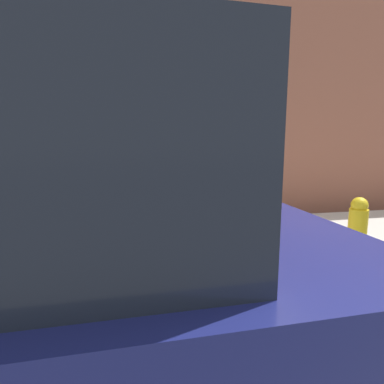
% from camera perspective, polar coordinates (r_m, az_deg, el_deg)
% --- Properties ---
extents(ground_plane, '(60.00, 60.00, 0.00)m').
position_cam_1_polar(ground_plane, '(2.63, -2.96, -28.50)').
color(ground_plane, '#515154').
extents(sidewalk, '(24.00, 2.80, 0.12)m').
position_cam_1_polar(sidewalk, '(4.54, -6.99, -10.77)').
color(sidewalk, '#BCB7AD').
rests_on(sidewalk, ground_plane).
extents(building_facade, '(24.00, 0.30, 5.61)m').
position_cam_1_polar(building_facade, '(6.40, -8.91, 19.88)').
color(building_facade, '#935642').
rests_on(building_facade, ground_plane).
extents(parking_meter, '(0.22, 0.13, 1.55)m').
position_cam_1_polar(parking_meter, '(3.32, 0.00, 2.91)').
color(parking_meter, '#2D2D30').
rests_on(parking_meter, sidewalk).
extents(fire_hydrant, '(0.23, 0.23, 0.80)m').
position_cam_1_polar(fire_hydrant, '(4.51, 28.99, -5.90)').
color(fire_hydrant, gold).
rests_on(fire_hydrant, sidewalk).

